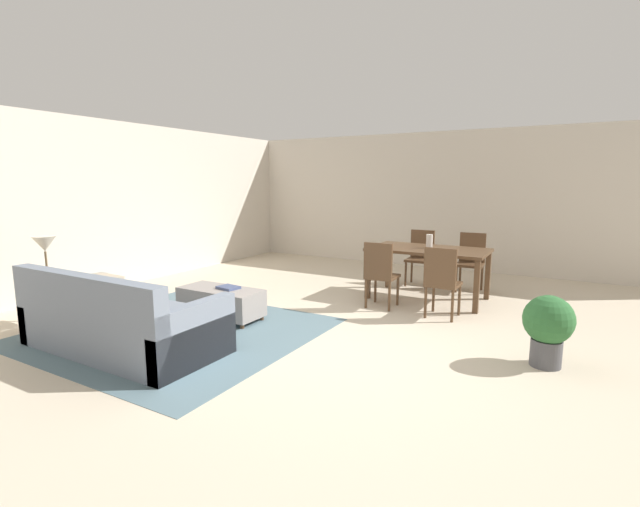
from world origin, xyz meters
TOP-DOWN VIEW (x-y plane):
  - ground_plane at (0.00, 0.00)m, footprint 10.80×10.80m
  - wall_back at (0.00, 5.00)m, footprint 9.00×0.12m
  - wall_left at (-4.50, 0.50)m, footprint 0.12×11.00m
  - area_rug at (-1.82, -0.46)m, footprint 3.00×2.80m
  - couch at (-1.90, -1.16)m, footprint 2.15×0.99m
  - ottoman_table at (-1.74, 0.18)m, footprint 1.10×0.48m
  - side_table at (-3.27, -1.09)m, footprint 0.40×0.40m
  - table_lamp at (-3.27, -1.09)m, footprint 0.26×0.26m
  - dining_table at (0.25, 2.45)m, footprint 1.68×0.95m
  - dining_chair_near_left at (-0.16, 1.63)m, footprint 0.41×0.41m
  - dining_chair_near_right at (0.69, 1.57)m, footprint 0.41×0.41m
  - dining_chair_far_left at (-0.13, 3.33)m, footprint 0.41×0.41m
  - dining_chair_far_right at (0.69, 3.32)m, footprint 0.42×0.42m
  - vase_centerpiece at (0.25, 2.47)m, footprint 0.09×0.09m
  - book_on_ottoman at (-1.65, 0.22)m, footprint 0.29×0.23m
  - potted_plant at (1.95, 0.58)m, footprint 0.46×0.46m

SIDE VIEW (x-z plane):
  - ground_plane at x=0.00m, z-range 0.00..0.00m
  - area_rug at x=-1.82m, z-range 0.00..0.01m
  - ottoman_table at x=-1.74m, z-range 0.03..0.42m
  - couch at x=-1.90m, z-range -0.14..0.72m
  - potted_plant at x=1.95m, z-range 0.06..0.74m
  - book_on_ottoman at x=-1.65m, z-range 0.39..0.42m
  - side_table at x=-3.27m, z-range 0.17..0.74m
  - dining_chair_near_left at x=-0.16m, z-range 0.06..0.98m
  - dining_chair_near_right at x=0.69m, z-range 0.06..0.98m
  - dining_chair_far_left at x=-0.13m, z-range 0.06..0.98m
  - dining_chair_far_right at x=0.69m, z-range 0.06..0.98m
  - dining_table at x=0.25m, z-range 0.29..1.05m
  - vase_centerpiece at x=0.25m, z-range 0.76..0.96m
  - table_lamp at x=-3.27m, z-range 0.72..1.25m
  - wall_back at x=0.00m, z-range 0.00..2.70m
  - wall_left at x=-4.50m, z-range 0.00..2.70m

